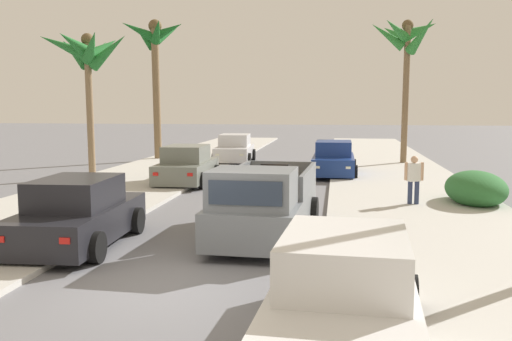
{
  "coord_description": "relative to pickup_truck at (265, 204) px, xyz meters",
  "views": [
    {
      "loc": [
        2.82,
        -9.14,
        3.12
      ],
      "look_at": [
        0.47,
        7.09,
        1.2
      ],
      "focal_mm": 39.41,
      "sensor_mm": 36.0,
      "label": 1
    }
  ],
  "objects": [
    {
      "name": "car_left_mid",
      "position": [
        -3.99,
        -1.3,
        -0.1
      ],
      "size": [
        2.17,
        4.32,
        1.54
      ],
      "color": "black",
      "rests_on": "ground"
    },
    {
      "name": "palm_tree_right_mid",
      "position": [
        5.02,
        17.0,
        5.43
      ],
      "size": [
        3.51,
        3.69,
        7.49
      ],
      "color": "brown",
      "rests_on": "ground"
    },
    {
      "name": "ground_plane",
      "position": [
        -1.17,
        -3.67,
        -0.81
      ],
      "size": [
        160.0,
        160.0,
        0.0
      ],
      "primitive_type": "plane",
      "color": "slate"
    },
    {
      "name": "sidewalk_right",
      "position": [
        4.07,
        8.33,
        -0.75
      ],
      "size": [
        5.34,
        60.0,
        0.12
      ],
      "primitive_type": "cube",
      "color": "beige",
      "rests_on": "ground"
    },
    {
      "name": "pickup_truck",
      "position": [
        0.0,
        0.0,
        0.0
      ],
      "size": [
        2.39,
        5.29,
        1.8
      ],
      "color": "slate",
      "rests_on": "ground"
    },
    {
      "name": "palm_tree_right_fore",
      "position": [
        -8.84,
        10.02,
        4.42
      ],
      "size": [
        3.99,
        4.0,
        6.21
      ],
      "color": "#846B4C",
      "rests_on": "ground"
    },
    {
      "name": "car_right_near",
      "position": [
        -4.22,
        8.6,
        -0.1
      ],
      "size": [
        2.1,
        4.29,
        1.54
      ],
      "color": "slate",
      "rests_on": "ground"
    },
    {
      "name": "pedestrian",
      "position": [
        3.97,
        4.57,
        0.1
      ],
      "size": [
        0.57,
        0.37,
        1.59
      ],
      "color": "navy",
      "rests_on": "ground"
    },
    {
      "name": "car_left_far",
      "position": [
        -3.85,
        17.1,
        -0.1
      ],
      "size": [
        2.21,
        4.34,
        1.54
      ],
      "color": "silver",
      "rests_on": "ground"
    },
    {
      "name": "sidewalk_left",
      "position": [
        -6.42,
        8.33,
        -0.75
      ],
      "size": [
        5.34,
        60.0,
        0.12
      ],
      "primitive_type": "cube",
      "color": "beige",
      "rests_on": "ground"
    },
    {
      "name": "hedge_bush",
      "position": [
        5.91,
        5.12,
        -0.26
      ],
      "size": [
        1.8,
        2.8,
        1.1
      ],
      "primitive_type": "ellipsoid",
      "color": "#2D6B33",
      "rests_on": "ground"
    },
    {
      "name": "curb_right",
      "position": [
        2.8,
        8.33,
        -0.76
      ],
      "size": [
        0.16,
        60.0,
        0.1
      ],
      "primitive_type": "cube",
      "color": "silver",
      "rests_on": "ground"
    },
    {
      "name": "curb_left",
      "position": [
        -5.14,
        8.33,
        -0.76
      ],
      "size": [
        0.16,
        60.0,
        0.1
      ],
      "primitive_type": "cube",
      "color": "silver",
      "rests_on": "ground"
    },
    {
      "name": "car_right_mid",
      "position": [
        1.77,
        -5.84,
        -0.1
      ],
      "size": [
        2.2,
        4.33,
        1.54
      ],
      "color": "silver",
      "rests_on": "ground"
    },
    {
      "name": "palm_tree_left_fore",
      "position": [
        -8.38,
        17.63,
        5.38
      ],
      "size": [
        3.43,
        3.6,
        7.79
      ],
      "color": "brown",
      "rests_on": "ground"
    },
    {
      "name": "car_left_near",
      "position": [
        1.51,
        12.04,
        -0.1
      ],
      "size": [
        2.04,
        4.27,
        1.54
      ],
      "color": "navy",
      "rests_on": "ground"
    }
  ]
}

